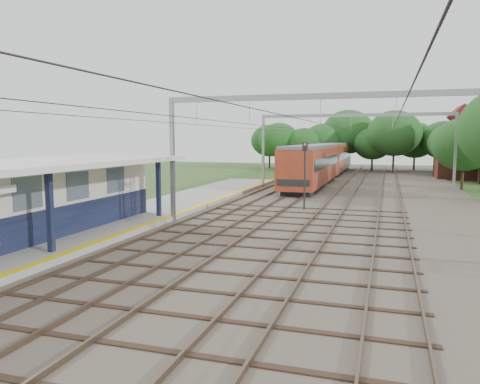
% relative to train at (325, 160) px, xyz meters
% --- Properties ---
extents(ground, '(160.00, 160.00, 0.00)m').
position_rel_train_xyz_m(ground, '(0.50, -46.34, -2.24)').
color(ground, '#2D4C1E').
rests_on(ground, ground).
extents(ballast_bed, '(18.00, 90.00, 0.10)m').
position_rel_train_xyz_m(ballast_bed, '(4.50, -16.34, -2.19)').
color(ballast_bed, '#473D33').
rests_on(ballast_bed, ground).
extents(platform, '(5.00, 52.00, 0.35)m').
position_rel_train_xyz_m(platform, '(-7.00, -32.34, -2.07)').
color(platform, gray).
rests_on(platform, ground).
extents(yellow_stripe, '(0.45, 52.00, 0.01)m').
position_rel_train_xyz_m(yellow_stripe, '(-4.75, -32.34, -1.89)').
color(yellow_stripe, yellow).
rests_on(yellow_stripe, platform).
extents(station_building, '(3.41, 18.00, 3.40)m').
position_rel_train_xyz_m(station_building, '(-8.38, -39.34, -0.20)').
color(station_building, beige).
rests_on(station_building, platform).
extents(canopy, '(6.40, 20.00, 3.44)m').
position_rel_train_xyz_m(canopy, '(-7.27, -40.34, 1.40)').
color(canopy, '#101634').
rests_on(canopy, platform).
extents(rail_tracks, '(11.80, 88.00, 0.15)m').
position_rel_train_xyz_m(rail_tracks, '(2.00, -16.34, -2.07)').
color(rail_tracks, brown).
rests_on(rail_tracks, ballast_bed).
extents(catenary_system, '(17.22, 88.00, 7.00)m').
position_rel_train_xyz_m(catenary_system, '(3.89, -21.06, 3.27)').
color(catenary_system, gray).
rests_on(catenary_system, ground).
extents(tree_band, '(31.72, 30.88, 8.82)m').
position_rel_train_xyz_m(tree_band, '(4.34, 10.78, 2.68)').
color(tree_band, '#382619').
rests_on(tree_band, ground).
extents(house_far, '(8.00, 6.12, 8.66)m').
position_rel_train_xyz_m(house_far, '(16.50, 5.66, 0.99)').
color(house_far, brown).
rests_on(house_far, ground).
extents(train, '(3.08, 38.31, 4.03)m').
position_rel_train_xyz_m(train, '(0.00, 0.00, 0.00)').
color(train, black).
rests_on(train, ballast_bed).
extents(signal_post, '(0.36, 0.32, 4.49)m').
position_rel_train_xyz_m(signal_post, '(1.85, -24.81, 0.62)').
color(signal_post, black).
rests_on(signal_post, ground).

